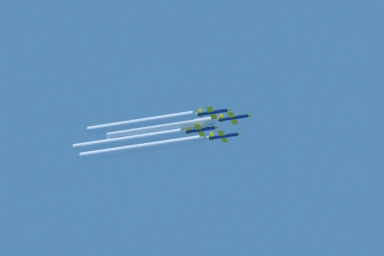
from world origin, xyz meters
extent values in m
cylinder|color=navy|center=(0.42, 6.23, 213.94)|extent=(1.24, 10.69, 1.24)
cone|color=yellow|center=(0.42, 12.47, 213.94)|extent=(1.18, 1.80, 1.18)
ellipsoid|color=#0C263F|center=(0.42, 8.58, 214.47)|extent=(0.68, 2.48, 0.56)
cube|color=yellow|center=(0.42, 5.69, 213.85)|extent=(9.01, 2.14, 0.14)
cube|color=yellow|center=(0.42, 1.37, 213.94)|extent=(3.83, 1.24, 0.14)
cube|color=yellow|center=(0.42, 1.46, 215.52)|extent=(0.11, 1.46, 1.91)
cylinder|color=black|center=(0.42, 0.60, 213.94)|extent=(0.93, 0.68, 0.93)
cylinder|color=navy|center=(-9.28, -0.05, 212.74)|extent=(1.24, 10.69, 1.24)
cone|color=yellow|center=(-9.28, 6.20, 212.74)|extent=(1.18, 1.80, 1.18)
ellipsoid|color=#0C263F|center=(-9.28, 2.31, 213.27)|extent=(0.68, 2.48, 0.56)
cube|color=yellow|center=(-9.28, -0.58, 212.65)|extent=(9.01, 2.14, 0.14)
cube|color=yellow|center=(-9.28, -4.90, 212.74)|extent=(3.83, 1.24, 0.14)
cube|color=yellow|center=(-9.28, -4.81, 214.32)|extent=(0.11, 1.46, 1.91)
cylinder|color=black|center=(-9.28, -5.67, 212.74)|extent=(0.93, 0.68, 0.93)
cylinder|color=navy|center=(8.52, 0.53, 212.38)|extent=(1.24, 10.69, 1.24)
cone|color=yellow|center=(8.52, 6.78, 212.38)|extent=(1.18, 1.80, 1.18)
ellipsoid|color=#0C263F|center=(8.52, 2.89, 212.90)|extent=(0.68, 2.48, 0.56)
cube|color=yellow|center=(8.52, 0.00, 212.29)|extent=(9.01, 2.14, 0.14)
cube|color=yellow|center=(8.52, -4.32, 212.38)|extent=(3.83, 1.24, 0.14)
cube|color=yellow|center=(8.52, -4.23, 213.95)|extent=(0.11, 1.46, 1.91)
cylinder|color=black|center=(8.52, -5.09, 212.38)|extent=(0.93, 0.68, 0.93)
cylinder|color=navy|center=(0.48, -6.24, 210.87)|extent=(1.24, 10.69, 1.24)
cone|color=yellow|center=(0.48, 0.01, 210.87)|extent=(1.18, 1.80, 1.18)
ellipsoid|color=#0C263F|center=(0.48, -3.88, 211.39)|extent=(0.68, 2.48, 0.56)
cube|color=yellow|center=(0.48, -6.77, 210.77)|extent=(9.01, 2.14, 0.14)
cube|color=yellow|center=(0.48, -11.09, 210.87)|extent=(3.83, 1.24, 0.14)
cube|color=yellow|center=(0.48, -11.00, 212.44)|extent=(0.11, 1.46, 1.91)
cylinder|color=black|center=(0.48, -11.87, 210.87)|extent=(0.93, 0.68, 0.93)
cylinder|color=white|center=(0.42, -17.34, 213.94)|extent=(1.69, 35.84, 1.69)
cylinder|color=white|center=(0.42, -21.64, 213.94)|extent=(3.22, 41.22, 3.22)
cylinder|color=white|center=(-9.28, -27.02, 212.74)|extent=(1.69, 42.64, 1.69)
cylinder|color=white|center=(-9.28, -32.13, 212.74)|extent=(3.22, 49.04, 3.22)
cylinder|color=white|center=(8.52, -22.58, 212.38)|extent=(1.69, 34.93, 1.69)
cylinder|color=white|center=(8.52, -26.77, 212.38)|extent=(3.22, 40.17, 3.22)
cylinder|color=white|center=(0.48, -30.15, 210.87)|extent=(1.69, 36.53, 1.69)
cylinder|color=white|center=(0.48, -34.53, 210.87)|extent=(3.22, 42.01, 3.22)
camera|label=1|loc=(335.48, 86.65, 1.65)|focal=104.41mm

